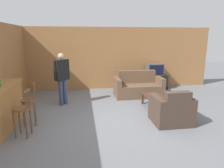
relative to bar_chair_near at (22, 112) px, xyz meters
name	(u,v)px	position (x,y,z in m)	size (l,w,h in m)	color
ground_plane	(120,123)	(2.26, 0.39, -0.56)	(24.00, 24.00, 0.00)	slate
wall_back	(104,59)	(2.26, 4.10, 0.74)	(9.40, 0.08, 2.60)	#9E6B3D
wall_left	(2,68)	(-0.96, 1.74, 0.74)	(0.08, 8.71, 2.60)	#9E6B3D
bar_chair_near	(22,112)	(0.00, 0.00, 0.00)	(0.41, 0.41, 1.07)	brown
bar_chair_mid	(29,103)	(0.00, 0.62, 0.00)	(0.42, 0.42, 1.07)	brown
couch_far	(138,87)	(3.40, 2.73, -0.23)	(1.78, 0.89, 0.93)	brown
armchair_near	(172,111)	(3.57, 0.17, -0.23)	(0.94, 0.85, 0.91)	#423328
coffee_table	(154,98)	(3.54, 1.38, -0.24)	(0.57, 0.87, 0.38)	#472D1E
tv_unit	(154,82)	(4.40, 3.73, -0.26)	(1.06, 0.54, 0.60)	black
tv	(155,69)	(4.40, 3.73, 0.28)	(0.67, 0.45, 0.49)	#4C4C4C
bottle	(0,82)	(-0.59, 0.51, 0.59)	(0.06, 0.06, 0.24)	#2D7F3D
book_on_table	(151,95)	(3.46, 1.45, -0.16)	(0.19, 0.19, 0.03)	maroon
person_by_window	(62,76)	(0.68, 2.11, 0.39)	(0.47, 0.44, 1.69)	#384260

